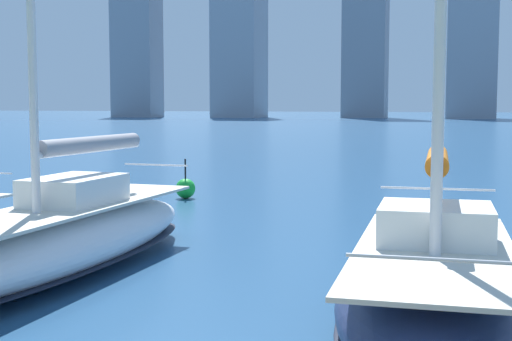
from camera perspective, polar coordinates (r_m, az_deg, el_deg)
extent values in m
cube|color=#9398A2|center=(170.90, 17.00, 9.67)|extent=(10.80, 11.89, 33.83)
cube|color=gray|center=(176.09, 8.77, 11.71)|extent=(10.35, 6.69, 46.14)
cube|color=#959AA4|center=(178.21, -1.35, 10.69)|extent=(11.34, 11.15, 39.92)
cube|color=gray|center=(184.17, -9.52, 9.51)|extent=(11.14, 7.66, 33.94)
ellipsoid|color=navy|center=(10.49, 14.05, -9.70)|extent=(3.16, 6.82, 1.25)
ellipsoid|color=black|center=(10.58, 14.01, -11.50)|extent=(3.18, 6.85, 0.10)
cube|color=beige|center=(10.34, 14.14, -6.19)|extent=(2.62, 5.99, 0.06)
cube|color=silver|center=(10.68, 14.19, -4.17)|extent=(1.70, 1.58, 0.55)
cylinder|color=silver|center=(11.08, 14.29, 0.21)|extent=(0.33, 2.79, 0.12)
cylinder|color=orange|center=(11.07, 14.31, 0.83)|extent=(0.52, 2.58, 0.32)
cylinder|color=silver|center=(7.25, 14.07, -6.91)|extent=(1.73, 0.17, 0.04)
cylinder|color=silver|center=(13.21, 14.27, -1.43)|extent=(1.99, 0.19, 0.04)
ellipsoid|color=white|center=(14.46, -15.44, -5.57)|extent=(2.37, 9.40, 1.26)
ellipsoid|color=black|center=(14.53, -15.40, -6.91)|extent=(2.38, 9.45, 0.10)
cube|color=beige|center=(14.36, -15.50, -2.99)|extent=(1.95, 8.27, 0.06)
cube|color=silver|center=(14.78, -14.32, -1.53)|extent=(1.40, 2.07, 0.55)
cylinder|color=silver|center=(15.31, -12.96, 1.64)|extent=(0.15, 3.94, 0.12)
cylinder|color=gray|center=(15.30, -12.97, 2.09)|extent=(0.35, 3.63, 0.32)
cylinder|color=silver|center=(17.93, -8.01, 0.45)|extent=(1.73, 0.05, 0.04)
sphere|color=green|center=(25.24, -5.66, -1.44)|extent=(0.70, 0.70, 0.70)
cylinder|color=black|center=(25.17, -5.68, 0.14)|extent=(0.06, 0.06, 0.70)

